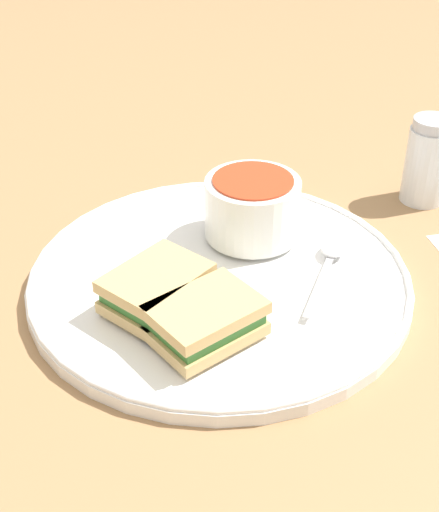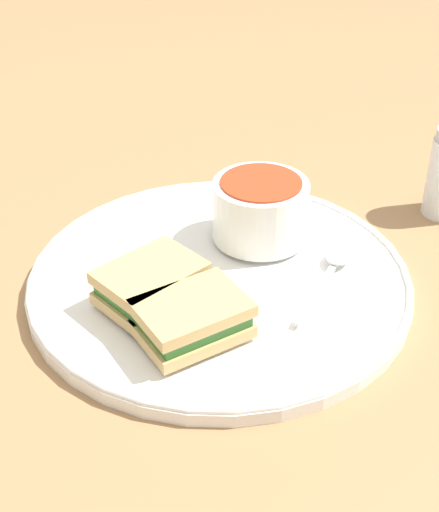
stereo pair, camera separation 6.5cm
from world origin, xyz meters
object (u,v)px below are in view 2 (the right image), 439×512
at_px(soup_bowl, 260,209).
at_px(sandwich_half_near, 151,283).
at_px(spoon, 335,262).
at_px(sandwich_half_far, 192,318).

xyz_separation_m(soup_bowl, sandwich_half_near, (-0.13, 0.06, -0.01)).
distance_m(spoon, sandwich_half_far, 0.16).
distance_m(soup_bowl, sandwich_half_near, 0.14).
bearing_deg(sandwich_half_near, spoon, -54.35).
distance_m(soup_bowl, spoon, 0.09).
bearing_deg(sandwich_half_far, sandwich_half_near, 56.78).
bearing_deg(soup_bowl, sandwich_half_near, 154.63).
distance_m(spoon, sandwich_half_near, 0.18).
height_order(soup_bowl, sandwich_half_near, soup_bowl).
relative_size(sandwich_half_near, sandwich_half_far, 0.99).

